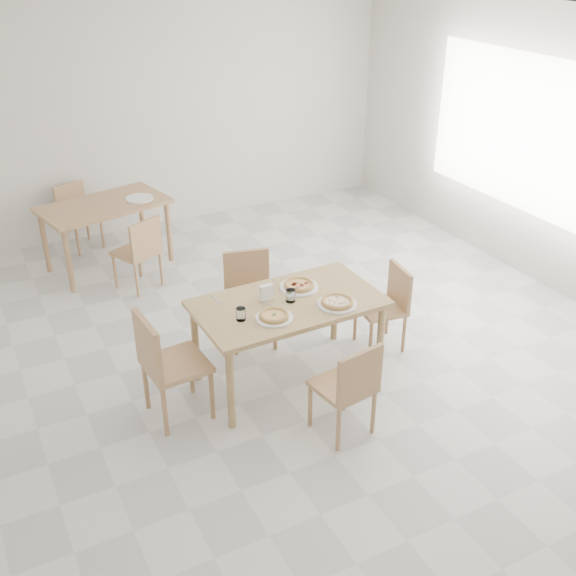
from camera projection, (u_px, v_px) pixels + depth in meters
name	position (u px, v px, depth m)	size (l,w,h in m)	color
room	(541.00, 139.00, 6.82)	(7.28, 7.00, 7.00)	silver
main_table	(288.00, 310.00, 5.44)	(1.51, 0.87, 0.75)	tan
chair_south	(350.00, 385.00, 4.89)	(0.45, 0.45, 0.80)	tan
chair_north	(249.00, 291.00, 6.10)	(0.50, 0.50, 0.85)	tan
chair_west	(165.00, 360.00, 5.05)	(0.48, 0.48, 0.91)	tan
chair_east	(388.00, 301.00, 6.01)	(0.43, 0.43, 0.77)	tan
plate_margherita	(274.00, 318.00, 5.15)	(0.29, 0.29, 0.02)	white
plate_mushroom	(337.00, 304.00, 5.34)	(0.31, 0.31, 0.02)	white
plate_pepperoni	(299.00, 287.00, 5.59)	(0.33, 0.33, 0.02)	white
pizza_margherita	(274.00, 316.00, 5.14)	(0.26, 0.26, 0.03)	tan
pizza_mushroom	(337.00, 302.00, 5.33)	(0.33, 0.33, 0.03)	tan
pizza_pepperoni	(299.00, 285.00, 5.58)	(0.29, 0.29, 0.03)	tan
tumbler_a	(291.00, 296.00, 5.37)	(0.08, 0.08, 0.10)	white
tumbler_b	(241.00, 314.00, 5.12)	(0.08, 0.08, 0.10)	white
napkin_holder	(266.00, 293.00, 5.39)	(0.12, 0.06, 0.14)	silver
fork_a	(267.00, 304.00, 5.36)	(0.02, 0.18, 0.01)	silver
fork_b	(217.00, 300.00, 5.41)	(0.01, 0.17, 0.01)	silver
second_table	(104.00, 212.00, 7.35)	(1.47, 1.03, 0.75)	tan
chair_back_s	(140.00, 249.00, 6.96)	(0.53, 0.53, 0.80)	tan
chair_back_n	(76.00, 211.00, 7.92)	(0.48, 0.48, 0.77)	tan
plate_empty	(140.00, 198.00, 7.42)	(0.30, 0.30, 0.02)	white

